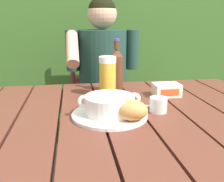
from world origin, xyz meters
TOP-DOWN VIEW (x-y plane):
  - dining_table at (0.00, 0.00)m, footprint 1.41×0.99m
  - hedge_backdrop at (-0.13, 1.62)m, footprint 3.27×0.97m
  - chair_near_diner at (0.02, 0.93)m, footprint 0.44×0.46m
  - person_eating at (0.02, 0.73)m, footprint 0.48×0.47m
  - serving_plate at (-0.05, -0.03)m, footprint 0.29×0.29m
  - soup_bowl at (-0.05, -0.03)m, footprint 0.24×0.19m
  - bread_roll at (0.02, -0.11)m, footprint 0.14×0.13m
  - beer_glass at (-0.02, 0.23)m, footprint 0.08×0.08m
  - beer_bottle at (0.03, 0.30)m, footprint 0.07×0.07m
  - water_glass_small at (0.15, -0.02)m, footprint 0.07×0.07m
  - butter_tub at (0.26, 0.19)m, footprint 0.12×0.09m
  - table_knife at (0.11, 0.05)m, footprint 0.14×0.07m

SIDE VIEW (x-z plane):
  - chair_near_diner at x=0.02m, z-range -0.01..0.97m
  - dining_table at x=0.00m, z-range 0.29..1.05m
  - person_eating at x=0.02m, z-range 0.11..1.36m
  - table_knife at x=0.11m, z-range 0.75..0.76m
  - serving_plate at x=-0.05m, z-range 0.76..0.77m
  - butter_tub at x=0.26m, z-range 0.76..0.81m
  - water_glass_small at x=0.15m, z-range 0.76..0.81m
  - soup_bowl at x=-0.05m, z-range 0.77..0.84m
  - bread_roll at x=0.02m, z-range 0.77..0.84m
  - beer_glass at x=-0.02m, z-range 0.76..0.95m
  - beer_bottle at x=0.03m, z-range 0.74..1.00m
  - hedge_backdrop at x=-0.13m, z-range 0.02..2.17m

